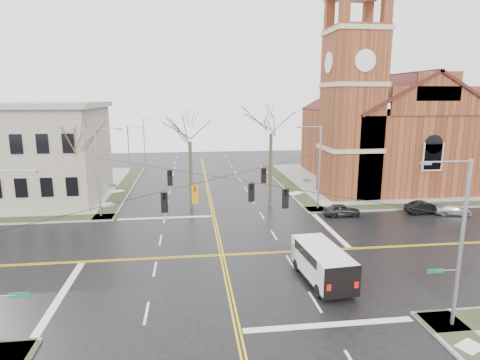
{
  "coord_description": "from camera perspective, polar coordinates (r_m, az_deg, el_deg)",
  "views": [
    {
      "loc": [
        -2.29,
        -29.44,
        12.19
      ],
      "look_at": [
        2.19,
        6.0,
        4.7
      ],
      "focal_mm": 30.0,
      "sensor_mm": 36.0,
      "label": 1
    }
  ],
  "objects": [
    {
      "name": "civic_building_a",
      "position": [
        53.64,
        -28.75,
        3.22
      ],
      "size": [
        18.0,
        14.0,
        11.0
      ],
      "primitive_type": "cube",
      "color": "gray",
      "rests_on": "ground"
    },
    {
      "name": "streetlight_north_a",
      "position": [
        58.56,
        -15.39,
        3.84
      ],
      "size": [
        2.3,
        0.2,
        8.0
      ],
      "color": "gray",
      "rests_on": "ground"
    },
    {
      "name": "signal_pole_nw",
      "position": [
        42.55,
        -19.36,
        1.37
      ],
      "size": [
        2.75,
        0.22,
        9.0
      ],
      "color": "gray",
      "rests_on": "ground"
    },
    {
      "name": "tree_nw_near",
      "position": [
        43.67,
        -7.15,
        6.08
      ],
      "size": [
        4.0,
        4.0,
        10.87
      ],
      "color": "#3C3326",
      "rests_on": "ground"
    },
    {
      "name": "signal_pole_se",
      "position": [
        23.66,
        28.67,
        -7.49
      ],
      "size": [
        2.75,
        0.22,
        9.0
      ],
      "color": "gray",
      "rests_on": "ground"
    },
    {
      "name": "signal_pole_ne",
      "position": [
        43.75,
        11.03,
        2.1
      ],
      "size": [
        2.75,
        0.22,
        9.0
      ],
      "color": "gray",
      "rests_on": "ground"
    },
    {
      "name": "ground",
      "position": [
        31.95,
        -2.59,
        -10.6
      ],
      "size": [
        120.0,
        120.0,
        0.0
      ],
      "primitive_type": "plane",
      "color": "black",
      "rests_on": "ground"
    },
    {
      "name": "tree_ne",
      "position": [
        44.51,
        4.44,
        7.27
      ],
      "size": [
        4.0,
        4.0,
        11.99
      ],
      "color": "#3C3326",
      "rests_on": "ground"
    },
    {
      "name": "traffic_signals",
      "position": [
        29.64,
        -2.59,
        -1.32
      ],
      "size": [
        8.21,
        8.26,
        1.3
      ],
      "color": "black",
      "rests_on": "ground"
    },
    {
      "name": "parked_car_b",
      "position": [
        46.75,
        24.74,
        -3.56
      ],
      "size": [
        4.05,
        1.65,
        1.31
      ],
      "primitive_type": "imported",
      "rotation": [
        0.0,
        0.0,
        1.64
      ],
      "color": "black",
      "rests_on": "ground"
    },
    {
      "name": "parked_car_c",
      "position": [
        47.56,
        27.94,
        -3.75
      ],
      "size": [
        3.97,
        2.26,
        1.08
      ],
      "primitive_type": "imported",
      "rotation": [
        0.0,
        0.0,
        1.36
      ],
      "color": "#9F9FA1",
      "rests_on": "ground"
    },
    {
      "name": "road_markings",
      "position": [
        31.95,
        -2.6,
        -10.59
      ],
      "size": [
        100.0,
        100.0,
        0.01
      ],
      "color": "gold",
      "rests_on": "ground"
    },
    {
      "name": "cargo_van",
      "position": [
        27.97,
        11.42,
        -11.17
      ],
      "size": [
        2.84,
        6.27,
        2.32
      ],
      "rotation": [
        0.0,
        0.0,
        0.08
      ],
      "color": "white",
      "rests_on": "ground"
    },
    {
      "name": "parked_car_a",
      "position": [
        42.87,
        14.26,
        -4.17
      ],
      "size": [
        3.87,
        1.84,
        1.28
      ],
      "primitive_type": "imported",
      "rotation": [
        0.0,
        0.0,
        1.48
      ],
      "color": "black",
      "rests_on": "ground"
    },
    {
      "name": "span_wires",
      "position": [
        30.13,
        -2.7,
        0.36
      ],
      "size": [
        23.02,
        23.02,
        0.03
      ],
      "color": "black",
      "rests_on": "ground"
    },
    {
      "name": "streetlight_north_b",
      "position": [
        78.27,
        -13.38,
        5.86
      ],
      "size": [
        2.3,
        0.2,
        8.0
      ],
      "color": "gray",
      "rests_on": "ground"
    },
    {
      "name": "sidewalks",
      "position": [
        31.92,
        -2.6,
        -10.48
      ],
      "size": [
        80.0,
        80.0,
        0.17
      ],
      "color": "gray",
      "rests_on": "ground"
    },
    {
      "name": "church",
      "position": [
        60.72,
        19.45,
        7.63
      ],
      "size": [
        24.28,
        27.48,
        27.5
      ],
      "color": "#612D19",
      "rests_on": "ground"
    },
    {
      "name": "tree_nw_far",
      "position": [
        44.58,
        -21.53,
        4.79
      ],
      "size": [
        4.0,
        4.0,
        10.13
      ],
      "color": "#3C3326",
      "rests_on": "ground"
    }
  ]
}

